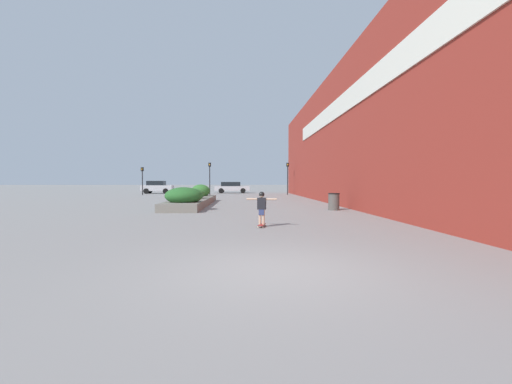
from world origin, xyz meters
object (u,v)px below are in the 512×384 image
object	(u,v)px
trash_bin	(334,202)
car_center_left	(157,187)
skateboard	(262,225)
skateboarder	(262,205)
traffic_light_far_left	(142,176)
traffic_light_left	(210,173)
traffic_light_right	(288,173)
car_leftmost	(232,187)

from	to	relation	value
trash_bin	car_center_left	size ratio (longest dim) A/B	0.24
skateboard	skateboarder	distance (m)	0.70
car_center_left	traffic_light_far_left	distance (m)	5.13
trash_bin	traffic_light_far_left	size ratio (longest dim) A/B	0.29
traffic_light_left	traffic_light_right	world-z (taller)	traffic_light_right
skateboarder	car_leftmost	distance (m)	34.18
trash_bin	traffic_light_far_left	bearing A→B (deg)	128.08
car_leftmost	traffic_light_left	xyz separation A→B (m)	(-2.29, -6.67, 1.71)
skateboarder	car_leftmost	xyz separation A→B (m)	(-2.20, 34.11, 0.02)
traffic_light_left	traffic_light_far_left	distance (m)	7.69
skateboarder	trash_bin	world-z (taller)	skateboarder
car_center_left	traffic_light_right	size ratio (longest dim) A/B	1.05
trash_bin	traffic_light_left	bearing A→B (deg)	112.96
car_center_left	traffic_light_far_left	bearing A→B (deg)	-5.07
skateboard	trash_bin	size ratio (longest dim) A/B	0.79
car_leftmost	traffic_light_right	size ratio (longest dim) A/B	1.23
traffic_light_far_left	traffic_light_right	bearing A→B (deg)	1.45
skateboarder	traffic_light_right	bearing A→B (deg)	93.74
skateboard	traffic_light_right	xyz separation A→B (m)	(4.52, 28.15, 2.46)
skateboarder	trash_bin	xyz separation A→B (m)	(4.29, 6.72, -0.31)
skateboarder	car_center_left	xyz separation A→B (m)	(-11.73, 32.66, 0.08)
skateboarder	traffic_light_left	xyz separation A→B (m)	(-4.49, 27.44, 1.73)
trash_bin	car_center_left	bearing A→B (deg)	121.71
skateboarder	trash_bin	size ratio (longest dim) A/B	1.22
skateboard	traffic_light_far_left	xyz separation A→B (m)	(-12.17, 27.72, 2.12)
car_center_left	traffic_light_right	distance (m)	16.95
skateboarder	traffic_light_far_left	distance (m)	30.31
traffic_light_left	traffic_light_right	bearing A→B (deg)	4.48
skateboard	car_leftmost	size ratio (longest dim) A/B	0.16
skateboard	trash_bin	bearing A→B (deg)	70.34
traffic_light_right	skateboard	bearing A→B (deg)	-99.13
car_leftmost	traffic_light_right	world-z (taller)	traffic_light_right
car_leftmost	traffic_light_far_left	xyz separation A→B (m)	(-9.97, -6.38, 1.40)
car_center_left	skateboard	bearing A→B (deg)	19.76
skateboard	trash_bin	distance (m)	7.99
car_center_left	traffic_light_far_left	size ratio (longest dim) A/B	1.24
traffic_light_left	trash_bin	bearing A→B (deg)	-67.04
car_center_left	traffic_light_right	xyz separation A→B (m)	(16.25, -4.51, 1.68)
skateboard	traffic_light_left	distance (m)	27.91
traffic_light_far_left	skateboard	bearing A→B (deg)	-66.30
skateboard	car_leftmost	xyz separation A→B (m)	(-2.20, 34.11, 0.72)
trash_bin	skateboard	bearing A→B (deg)	-122.53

